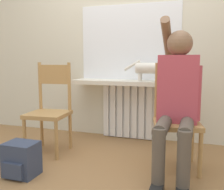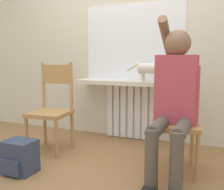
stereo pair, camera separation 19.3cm
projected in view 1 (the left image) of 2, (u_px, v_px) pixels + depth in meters
The scene contains 10 objects.
ground_plane at pixel (92, 176), 2.21m from camera, with size 12.00×12.00×0.00m, color olive.
wall_with_window at pixel (130, 28), 3.19m from camera, with size 7.00×0.06×2.70m.
radiator at pixel (128, 111), 3.25m from camera, with size 0.64×0.08×0.68m.
windowsill at pixel (126, 82), 3.09m from camera, with size 1.28×0.32×0.05m.
window_glass at pixel (129, 42), 3.18m from camera, with size 1.23×0.01×0.90m.
chair_left at pixel (50, 108), 2.76m from camera, with size 0.43×0.43×0.94m.
chair_right at pixel (176, 117), 2.35m from camera, with size 0.47×0.47×0.94m.
person at pixel (177, 96), 2.20m from camera, with size 0.36×1.02×1.34m.
cat at pixel (150, 69), 2.94m from camera, with size 0.51×0.12×0.24m.
backpack at pixel (21, 159), 2.20m from camera, with size 0.27×0.24×0.29m.
Camera 1 is at (0.83, -1.94, 0.97)m, focal length 42.00 mm.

